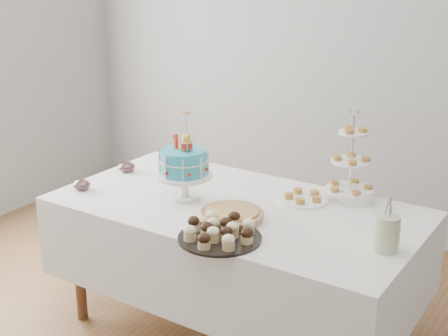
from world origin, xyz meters
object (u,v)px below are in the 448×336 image
Objects in this scene: table at (236,244)px; cupcake_tray at (220,231)px; utensil_pitcher at (387,232)px; pastry_plate at (303,198)px; pie at (231,215)px; birthday_cake at (184,176)px; jam_bowl_b at (127,167)px; plate_stack at (357,195)px; jam_bowl_a at (82,185)px; tiered_stand at (351,162)px.

cupcake_tray is (0.16, -0.40, 0.27)m from table.
cupcake_tray is 1.53× the size of utensil_pitcher.
pastry_plate is (0.11, 0.65, -0.03)m from cupcake_tray.
pie is 1.27× the size of utensil_pitcher.
pastry_plate reaches higher than table.
birthday_cake reaches higher than jam_bowl_b.
birthday_cake is 2.67× the size of plate_stack.
cupcake_tray is at bearing -6.72° from jam_bowl_a.
table is at bearing 112.39° from cupcake_tray.
table is 0.46m from birthday_cake.
plate_stack is 0.59m from utensil_pitcher.
pastry_plate is 0.67m from utensil_pitcher.
birthday_cake is 0.65m from pastry_plate.
plate_stack is at bearing 31.49° from pastry_plate.
birthday_cake reaches higher than table.
pastry_plate is at bearing 41.20° from birthday_cake.
birthday_cake reaches higher than jam_bowl_a.
birthday_cake reaches higher than utensil_pitcher.
plate_stack is at bearing 26.54° from jam_bowl_a.
pastry_plate is (-0.24, -0.15, -0.02)m from plate_stack.
birthday_cake is at bearing -146.75° from tiered_stand.
table is 0.88m from jam_bowl_b.
plate_stack is (0.78, 0.48, -0.09)m from birthday_cake.
plate_stack is 0.66× the size of pastry_plate.
plate_stack is 1.51m from jam_bowl_a.
pie is 3.15× the size of jam_bowl_b.
tiered_stand is at bearing 57.35° from pie.
tiered_stand is at bearing 138.81° from utensil_pitcher.
jam_bowl_a is (-1.00, 0.12, -0.02)m from cupcake_tray.
cupcake_tray reaches higher than pastry_plate.
jam_bowl_b is (-0.57, 0.17, -0.10)m from birthday_cake.
utensil_pitcher reaches higher than jam_bowl_a.
table is 7.16× the size of pastry_plate.
birthday_cake is 0.55m from cupcake_tray.
plate_stack is (0.51, 0.39, 0.26)m from table.
birthday_cake reaches higher than plate_stack.
pie is 0.72m from tiered_stand.
birthday_cake reaches higher than pie.
birthday_cake is 0.92m from plate_stack.
jam_bowl_a is (-1.11, -0.53, 0.01)m from pastry_plate.
table is at bearing -137.70° from pastry_plate.
tiered_stand is (0.46, 0.40, 0.44)m from table.
birthday_cake is 4.88× the size of jam_bowl_a.
utensil_pitcher is at bearing -55.79° from plate_stack.
pastry_plate is at bearing 80.72° from cupcake_tray.
pastry_plate is 1.23m from jam_bowl_a.
jam_bowl_b is at bearing -166.66° from tiered_stand.
utensil_pitcher reaches higher than pie.
tiered_stand is at bearing 13.34° from jam_bowl_b.
birthday_cake is 1.11m from utensil_pitcher.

